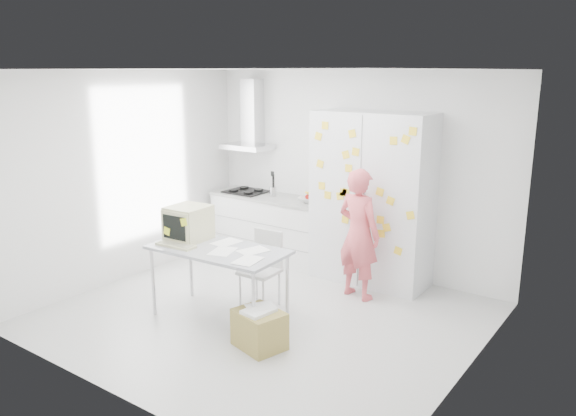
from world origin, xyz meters
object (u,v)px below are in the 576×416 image
Objects in this scene: cardboard_box at (259,329)px; chair at (263,264)px; desk at (199,234)px; person at (359,234)px.

chair is at bearing 125.76° from cardboard_box.
desk is at bearing 164.59° from cardboard_box.
chair is at bearing 58.07° from person.
person is at bearing 44.99° from chair.
chair reaches higher than cardboard_box.
chair is (-0.78, -0.86, -0.29)m from person.
cardboard_box is (0.62, -0.85, -0.31)m from chair.
person is 1.20m from chair.
desk is 1.75× the size of chair.
desk reaches higher than cardboard_box.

